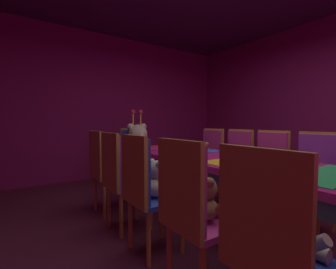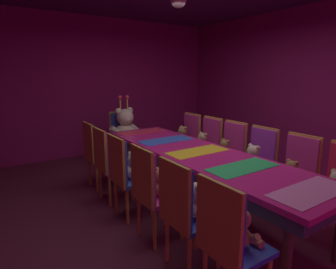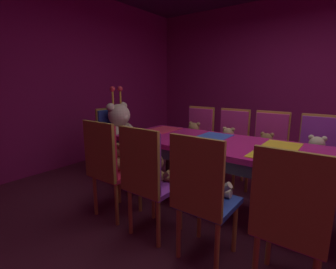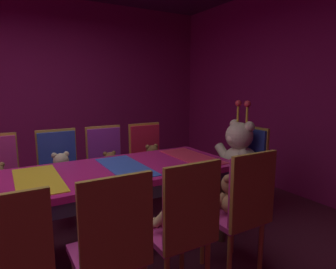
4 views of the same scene
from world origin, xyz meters
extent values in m
plane|color=#591E33|center=(0.00, 0.00, 0.00)|extent=(7.90, 7.90, 0.00)
cube|color=#8C1959|center=(0.00, 3.20, 1.40)|extent=(5.20, 0.12, 2.80)
cube|color=#8C1959|center=(-2.60, 0.00, 1.40)|extent=(0.12, 6.40, 2.80)
cube|color=#C61E72|center=(0.00, 0.00, 0.71)|extent=(0.90, 3.33, 0.05)
cube|color=#33333F|center=(0.00, 0.00, 0.64)|extent=(0.88, 3.27, 0.10)
cylinder|color=#4C3826|center=(0.38, 1.50, 0.34)|extent=(0.07, 0.07, 0.69)
cylinder|color=#4C3826|center=(-0.38, 1.50, 0.34)|extent=(0.07, 0.07, 0.69)
cube|color=yellow|center=(0.00, 0.00, 0.74)|extent=(0.77, 0.32, 0.01)
cube|color=blue|center=(0.00, 0.71, 0.74)|extent=(0.77, 0.32, 0.01)
cube|color=#E52D4C|center=(0.00, 1.42, 0.74)|extent=(0.77, 0.32, 0.01)
cylinder|color=gold|center=(-0.56, -0.13, 0.21)|extent=(0.04, 0.04, 0.42)
cylinder|color=gold|center=(-0.88, -0.13, 0.21)|extent=(0.04, 0.04, 0.42)
sphere|color=olive|center=(-0.72, -0.23, 0.72)|extent=(0.05, 0.05, 0.05)
cylinder|color=olive|center=(-0.68, -0.20, 0.55)|extent=(0.05, 0.13, 0.12)
cylinder|color=olive|center=(-0.60, -0.24, 0.49)|extent=(0.06, 0.13, 0.06)
cube|color=#2D47B2|center=(-0.73, 0.29, 0.44)|extent=(0.40, 0.40, 0.04)
cube|color=#2D47B2|center=(-0.91, 0.29, 0.71)|extent=(0.05, 0.38, 0.50)
cube|color=gold|center=(-0.93, 0.29, 0.71)|extent=(0.03, 0.41, 0.55)
cylinder|color=gold|center=(-0.57, 0.45, 0.21)|extent=(0.04, 0.04, 0.42)
cylinder|color=gold|center=(-0.57, 0.13, 0.21)|extent=(0.04, 0.04, 0.42)
cylinder|color=gold|center=(-0.89, 0.45, 0.21)|extent=(0.04, 0.04, 0.42)
cylinder|color=gold|center=(-0.89, 0.13, 0.21)|extent=(0.04, 0.04, 0.42)
ellipsoid|color=beige|center=(-0.73, 0.29, 0.55)|extent=(0.20, 0.20, 0.16)
sphere|color=beige|center=(-0.71, 0.29, 0.69)|extent=(0.16, 0.16, 0.16)
sphere|color=#FDDCAD|center=(-0.66, 0.29, 0.68)|extent=(0.06, 0.06, 0.06)
sphere|color=beige|center=(-0.73, 0.35, 0.75)|extent=(0.06, 0.06, 0.06)
sphere|color=beige|center=(-0.73, 0.23, 0.75)|extent=(0.06, 0.06, 0.06)
cylinder|color=beige|center=(-0.69, 0.39, 0.56)|extent=(0.05, 0.14, 0.13)
cylinder|color=beige|center=(-0.69, 0.19, 0.56)|extent=(0.05, 0.14, 0.13)
cylinder|color=beige|center=(-0.60, 0.34, 0.49)|extent=(0.07, 0.15, 0.07)
cylinder|color=beige|center=(-0.60, 0.24, 0.49)|extent=(0.07, 0.15, 0.07)
cube|color=purple|center=(-0.73, 0.81, 0.44)|extent=(0.40, 0.40, 0.04)
cube|color=purple|center=(-0.91, 0.81, 0.71)|extent=(0.05, 0.38, 0.50)
cube|color=gold|center=(-0.93, 0.81, 0.71)|extent=(0.03, 0.41, 0.55)
cylinder|color=gold|center=(-0.57, 0.97, 0.21)|extent=(0.04, 0.04, 0.42)
cylinder|color=gold|center=(-0.57, 0.65, 0.21)|extent=(0.04, 0.04, 0.42)
cylinder|color=gold|center=(-0.89, 0.97, 0.21)|extent=(0.04, 0.04, 0.42)
cylinder|color=gold|center=(-0.89, 0.65, 0.21)|extent=(0.04, 0.04, 0.42)
ellipsoid|color=brown|center=(-0.73, 0.81, 0.53)|extent=(0.16, 0.16, 0.13)
sphere|color=brown|center=(-0.71, 0.81, 0.65)|extent=(0.13, 0.13, 0.13)
sphere|color=#99663C|center=(-0.67, 0.81, 0.64)|extent=(0.05, 0.05, 0.05)
sphere|color=brown|center=(-0.73, 0.86, 0.70)|extent=(0.05, 0.05, 0.05)
sphere|color=brown|center=(-0.73, 0.76, 0.70)|extent=(0.05, 0.05, 0.05)
cylinder|color=brown|center=(-0.69, 0.89, 0.55)|extent=(0.05, 0.12, 0.11)
cylinder|color=brown|center=(-0.69, 0.73, 0.55)|extent=(0.05, 0.12, 0.11)
cylinder|color=brown|center=(-0.62, 0.86, 0.49)|extent=(0.06, 0.12, 0.06)
cylinder|color=brown|center=(-0.62, 0.77, 0.49)|extent=(0.06, 0.12, 0.06)
cube|color=red|center=(-0.71, 1.33, 0.44)|extent=(0.40, 0.40, 0.04)
cube|color=red|center=(-0.89, 1.33, 0.71)|extent=(0.05, 0.38, 0.50)
cube|color=gold|center=(-0.91, 1.33, 0.71)|extent=(0.03, 0.41, 0.55)
cylinder|color=gold|center=(-0.55, 1.49, 0.21)|extent=(0.04, 0.04, 0.42)
cylinder|color=gold|center=(-0.55, 1.17, 0.21)|extent=(0.04, 0.04, 0.42)
cylinder|color=gold|center=(-0.87, 1.49, 0.21)|extent=(0.04, 0.04, 0.42)
cylinder|color=gold|center=(-0.87, 1.17, 0.21)|extent=(0.04, 0.04, 0.42)
ellipsoid|color=brown|center=(-0.71, 1.33, 0.54)|extent=(0.18, 0.18, 0.15)
sphere|color=brown|center=(-0.69, 1.33, 0.67)|extent=(0.15, 0.15, 0.15)
sphere|color=#99663C|center=(-0.64, 1.33, 0.66)|extent=(0.05, 0.05, 0.05)
sphere|color=brown|center=(-0.71, 1.39, 0.73)|extent=(0.05, 0.05, 0.05)
sphere|color=brown|center=(-0.71, 1.28, 0.73)|extent=(0.05, 0.05, 0.05)
cylinder|color=brown|center=(-0.67, 1.42, 0.55)|extent=(0.05, 0.13, 0.12)
cylinder|color=brown|center=(-0.67, 1.24, 0.55)|extent=(0.05, 0.13, 0.12)
cylinder|color=brown|center=(-0.59, 1.38, 0.49)|extent=(0.06, 0.14, 0.06)
cylinder|color=brown|center=(-0.59, 1.28, 0.49)|extent=(0.06, 0.14, 0.06)
cube|color=purple|center=(0.91, -0.24, 0.71)|extent=(0.05, 0.38, 0.50)
cube|color=gold|center=(0.93, -0.24, 0.71)|extent=(0.03, 0.41, 0.55)
ellipsoid|color=beige|center=(0.73, -0.24, 0.55)|extent=(0.20, 0.20, 0.16)
sphere|color=beige|center=(0.71, -0.24, 0.69)|extent=(0.16, 0.16, 0.16)
sphere|color=#FDDCAD|center=(0.66, -0.24, 0.68)|extent=(0.06, 0.06, 0.06)
sphere|color=beige|center=(0.73, -0.18, 0.75)|extent=(0.06, 0.06, 0.06)
cylinder|color=beige|center=(0.69, -0.14, 0.56)|extent=(0.06, 0.14, 0.13)
cylinder|color=beige|center=(0.60, -0.19, 0.49)|extent=(0.07, 0.15, 0.07)
cube|color=#CC338C|center=(0.74, 0.28, 0.44)|extent=(0.40, 0.40, 0.04)
cube|color=#CC338C|center=(0.92, 0.28, 0.71)|extent=(0.05, 0.38, 0.50)
cube|color=gold|center=(0.94, 0.28, 0.71)|extent=(0.03, 0.41, 0.55)
cylinder|color=gold|center=(0.58, 0.44, 0.21)|extent=(0.04, 0.04, 0.42)
ellipsoid|color=olive|center=(0.74, 0.28, 0.54)|extent=(0.18, 0.18, 0.14)
sphere|color=olive|center=(0.72, 0.28, 0.67)|extent=(0.14, 0.14, 0.14)
sphere|color=#AE7747|center=(0.68, 0.28, 0.66)|extent=(0.05, 0.05, 0.05)
sphere|color=olive|center=(0.74, 0.23, 0.72)|extent=(0.05, 0.05, 0.05)
sphere|color=olive|center=(0.74, 0.33, 0.72)|extent=(0.05, 0.05, 0.05)
cylinder|color=olive|center=(0.70, 0.19, 0.55)|extent=(0.05, 0.13, 0.12)
cylinder|color=olive|center=(0.70, 0.37, 0.55)|extent=(0.05, 0.13, 0.12)
cylinder|color=olive|center=(0.62, 0.23, 0.49)|extent=(0.06, 0.13, 0.06)
cylinder|color=olive|center=(0.62, 0.33, 0.49)|extent=(0.06, 0.13, 0.06)
cube|color=#CC338C|center=(0.74, 0.77, 0.44)|extent=(0.40, 0.40, 0.04)
cube|color=#CC338C|center=(0.92, 0.77, 0.71)|extent=(0.05, 0.38, 0.50)
cube|color=gold|center=(0.94, 0.77, 0.71)|extent=(0.03, 0.41, 0.55)
cylinder|color=gold|center=(0.90, 0.93, 0.21)|extent=(0.04, 0.04, 0.42)
cylinder|color=gold|center=(0.58, 0.93, 0.21)|extent=(0.04, 0.04, 0.42)
cylinder|color=gold|center=(0.58, 0.61, 0.21)|extent=(0.04, 0.04, 0.42)
ellipsoid|color=tan|center=(0.74, 0.77, 0.54)|extent=(0.19, 0.19, 0.15)
sphere|color=tan|center=(0.72, 0.77, 0.68)|extent=(0.15, 0.15, 0.15)
sphere|color=tan|center=(0.67, 0.77, 0.67)|extent=(0.06, 0.06, 0.06)
sphere|color=tan|center=(0.74, 0.71, 0.74)|extent=(0.06, 0.06, 0.06)
sphere|color=tan|center=(0.74, 0.82, 0.74)|extent=(0.06, 0.06, 0.06)
cylinder|color=tan|center=(0.70, 0.67, 0.56)|extent=(0.05, 0.13, 0.12)
cylinder|color=tan|center=(0.70, 0.86, 0.56)|extent=(0.05, 0.13, 0.12)
cylinder|color=tan|center=(0.61, 0.72, 0.49)|extent=(0.06, 0.14, 0.06)
cylinder|color=tan|center=(0.61, 0.82, 0.49)|extent=(0.06, 0.14, 0.06)
cube|color=#CC338C|center=(0.74, 1.29, 0.44)|extent=(0.40, 0.40, 0.04)
cube|color=#CC338C|center=(0.92, 1.29, 0.71)|extent=(0.05, 0.38, 0.50)
cube|color=gold|center=(0.94, 1.29, 0.71)|extent=(0.03, 0.41, 0.55)
cylinder|color=gold|center=(0.90, 1.45, 0.21)|extent=(0.04, 0.04, 0.42)
cylinder|color=gold|center=(0.90, 1.13, 0.21)|extent=(0.04, 0.04, 0.42)
cylinder|color=gold|center=(0.58, 1.45, 0.21)|extent=(0.04, 0.04, 0.42)
cylinder|color=gold|center=(0.58, 1.13, 0.21)|extent=(0.04, 0.04, 0.42)
ellipsoid|color=#9E7247|center=(0.74, 1.29, 0.55)|extent=(0.20, 0.20, 0.16)
sphere|color=#9E7247|center=(0.72, 1.29, 0.69)|extent=(0.16, 0.16, 0.16)
sphere|color=tan|center=(0.66, 1.29, 0.68)|extent=(0.06, 0.06, 0.06)
sphere|color=#9E7247|center=(0.74, 1.23, 0.75)|extent=(0.06, 0.06, 0.06)
sphere|color=#9E7247|center=(0.74, 1.35, 0.75)|extent=(0.06, 0.06, 0.06)
cylinder|color=#9E7247|center=(0.69, 1.19, 0.56)|extent=(0.06, 0.14, 0.13)
cylinder|color=#9E7247|center=(0.69, 1.39, 0.56)|extent=(0.06, 0.14, 0.13)
cylinder|color=#9E7247|center=(0.60, 1.24, 0.49)|extent=(0.07, 0.15, 0.07)
cylinder|color=#9E7247|center=(0.60, 1.34, 0.49)|extent=(0.07, 0.15, 0.07)
cube|color=#2D47B2|center=(0.00, 2.09, 0.44)|extent=(0.40, 0.40, 0.04)
cube|color=#2D47B2|center=(0.00, 2.27, 0.71)|extent=(0.38, 0.05, 0.50)
cube|color=gold|center=(0.00, 2.29, 0.71)|extent=(0.41, 0.03, 0.55)
cylinder|color=gold|center=(0.16, 2.25, 0.21)|extent=(0.04, 0.04, 0.42)
cylinder|color=gold|center=(0.16, 1.93, 0.21)|extent=(0.04, 0.04, 0.42)
cylinder|color=gold|center=(-0.16, 2.25, 0.21)|extent=(0.04, 0.04, 0.42)
cylinder|color=gold|center=(-0.16, 1.93, 0.21)|extent=(0.04, 0.04, 0.42)
ellipsoid|color=beige|center=(0.00, 2.09, 0.63)|extent=(0.38, 0.38, 0.30)
sphere|color=beige|center=(0.00, 2.05, 0.90)|extent=(0.30, 0.30, 0.30)
sphere|color=#FFF2C8|center=(0.00, 1.95, 0.88)|extent=(0.11, 0.11, 0.11)
sphere|color=beige|center=(0.11, 2.09, 1.01)|extent=(0.11, 0.11, 0.11)
sphere|color=beige|center=(-0.11, 2.09, 1.01)|extent=(0.11, 0.11, 0.11)
cylinder|color=beige|center=(0.19, 2.01, 0.66)|extent=(0.27, 0.11, 0.25)
cylinder|color=beige|center=(-0.19, 2.01, 0.66)|extent=(0.27, 0.11, 0.25)
cylinder|color=beige|center=(0.10, 1.84, 0.52)|extent=(0.28, 0.13, 0.13)
cylinder|color=beige|center=(-0.10, 1.84, 0.52)|extent=(0.28, 0.13, 0.13)
cylinder|color=gold|center=(0.07, 2.09, 1.15)|extent=(0.02, 0.02, 0.20)
sphere|color=#E5333F|center=(0.07, 2.09, 1.25)|extent=(0.07, 0.07, 0.07)
cylinder|color=gold|center=(-0.07, 2.09, 1.15)|extent=(0.02, 0.02, 0.20)
sphere|color=#E5333F|center=(-0.07, 2.09, 1.25)|extent=(0.07, 0.07, 0.07)
camera|label=1|loc=(-1.73, -1.37, 1.08)|focal=25.23mm
camera|label=2|loc=(-2.10, -2.53, 1.66)|focal=30.06mm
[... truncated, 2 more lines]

